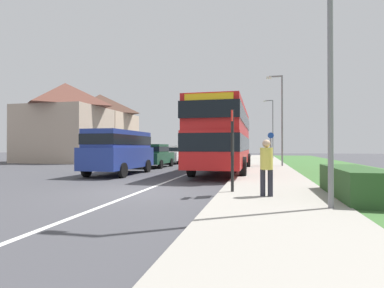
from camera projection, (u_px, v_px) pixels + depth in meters
ground_plane at (141, 192)px, 9.81m from camera, size 120.00×120.00×0.00m
lane_marking_centre at (193, 172)px, 17.62m from camera, size 0.14×60.00×0.01m
pavement_near_side at (268, 175)px, 14.74m from camera, size 3.20×68.00×0.12m
grass_verge_seaward at (364, 178)px, 13.80m from camera, size 6.00×68.00×0.08m
roadside_hedge at (354, 184)px, 8.15m from camera, size 1.10×3.45×0.90m
double_decker_bus at (224, 135)px, 17.33m from camera, size 2.80×10.88×3.70m
parked_van_blue at (120, 149)px, 15.90m from camera, size 2.11×5.11×2.31m
parked_car_dark_green at (154, 155)px, 21.31m from camera, size 2.01×3.92×1.65m
parked_car_white at (173, 154)px, 26.29m from camera, size 2.00×4.19×1.55m
parked_car_black at (186, 152)px, 31.46m from camera, size 1.88×4.03×1.59m
pedestrian_at_stop at (266, 165)px, 8.19m from camera, size 0.34×0.34×1.67m
bus_stop_sign at (232, 145)px, 9.05m from camera, size 0.09×0.52×2.60m
cycle_route_sign at (271, 147)px, 21.91m from camera, size 0.44×0.08×2.52m
street_lamp_near at (325, 8)px, 6.68m from camera, size 1.14×0.20×8.03m
street_lamp_mid at (280, 114)px, 21.24m from camera, size 1.14×0.20×6.54m
street_lamp_far at (272, 125)px, 35.05m from camera, size 1.14×0.20×6.94m
house_terrace_far_side at (84, 125)px, 32.03m from camera, size 7.18×12.77×7.63m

